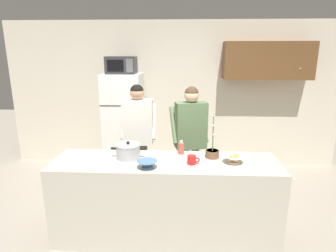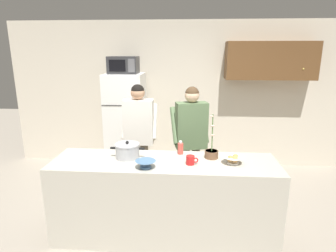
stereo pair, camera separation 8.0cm
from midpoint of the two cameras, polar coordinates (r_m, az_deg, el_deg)
ground_plane at (r=3.57m, az=-1.16°, el=-20.85°), size 14.00×14.00×0.00m
back_wall_unit at (r=5.21m, az=3.03°, el=7.15°), size 6.00×0.48×2.60m
kitchen_island at (r=3.33m, az=-1.20°, el=-14.40°), size 2.46×0.68×0.92m
refrigerator at (r=5.01m, az=-9.23°, el=0.47°), size 0.64×0.68×1.72m
microwave at (r=4.84m, az=-9.78°, el=11.92°), size 0.48×0.37×0.28m
person_near_pot at (r=4.05m, az=-6.59°, el=-0.44°), size 0.51×0.42×1.64m
person_by_sink at (r=3.88m, az=3.95°, el=-1.15°), size 0.57×0.50×1.63m
cooking_pot at (r=3.22m, az=-8.66°, el=-4.97°), size 0.39×0.27×0.20m
coffee_mug at (r=3.04m, az=4.05°, el=-6.78°), size 0.13×0.09×0.10m
bread_bowl at (r=3.12m, az=12.39°, el=-6.43°), size 0.22×0.22×0.10m
empty_bowl at (r=2.94m, az=-4.97°, el=-7.59°), size 0.21×0.21×0.08m
bottle_near_edge at (r=3.31m, az=1.95°, el=-4.31°), size 0.07×0.07×0.16m
potted_orchid at (r=3.24m, az=8.15°, el=-5.20°), size 0.15×0.15×0.50m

